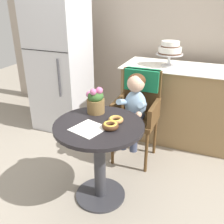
% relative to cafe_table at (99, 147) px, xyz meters
% --- Properties ---
extents(ground_plane, '(8.00, 8.00, 0.00)m').
position_rel_cafe_table_xyz_m(ground_plane, '(0.00, 0.00, -0.51)').
color(ground_plane, gray).
extents(back_wall, '(4.80, 0.10, 2.70)m').
position_rel_cafe_table_xyz_m(back_wall, '(0.00, 1.85, 0.84)').
color(back_wall, '#B2A393').
rests_on(back_wall, ground).
extents(cafe_table, '(0.72, 0.72, 0.72)m').
position_rel_cafe_table_xyz_m(cafe_table, '(0.00, 0.00, 0.00)').
color(cafe_table, black).
rests_on(cafe_table, ground).
extents(wicker_chair, '(0.42, 0.45, 0.95)m').
position_rel_cafe_table_xyz_m(wicker_chair, '(0.10, 0.77, 0.13)').
color(wicker_chair, brown).
rests_on(wicker_chair, ground).
extents(seated_child, '(0.27, 0.32, 0.73)m').
position_rel_cafe_table_xyz_m(seated_child, '(0.10, 0.61, 0.17)').
color(seated_child, '#8CADCC').
rests_on(seated_child, ground).
extents(paper_napkin, '(0.28, 0.28, 0.00)m').
position_rel_cafe_table_xyz_m(paper_napkin, '(-0.04, -0.10, 0.21)').
color(paper_napkin, white).
rests_on(paper_napkin, cafe_table).
extents(donut_front, '(0.13, 0.13, 0.05)m').
position_rel_cafe_table_xyz_m(donut_front, '(0.11, -0.03, 0.24)').
color(donut_front, '#4C2D19').
rests_on(donut_front, cafe_table).
extents(donut_mid, '(0.12, 0.12, 0.04)m').
position_rel_cafe_table_xyz_m(donut_mid, '(0.11, 0.09, 0.23)').
color(donut_mid, '#AD7542').
rests_on(donut_mid, cafe_table).
extents(flower_vase, '(0.15, 0.15, 0.23)m').
position_rel_cafe_table_xyz_m(flower_vase, '(-0.12, 0.19, 0.32)').
color(flower_vase, brown).
rests_on(flower_vase, cafe_table).
extents(display_counter, '(1.56, 0.62, 0.90)m').
position_rel_cafe_table_xyz_m(display_counter, '(0.55, 1.30, -0.05)').
color(display_counter, '#93754C').
rests_on(display_counter, ground).
extents(tiered_cake_stand, '(0.30, 0.30, 0.28)m').
position_rel_cafe_table_xyz_m(tiered_cake_stand, '(0.27, 1.30, 0.58)').
color(tiered_cake_stand, silver).
rests_on(tiered_cake_stand, display_counter).
extents(refrigerator, '(0.64, 0.63, 1.70)m').
position_rel_cafe_table_xyz_m(refrigerator, '(-1.05, 1.10, 0.34)').
color(refrigerator, silver).
rests_on(refrigerator, ground).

